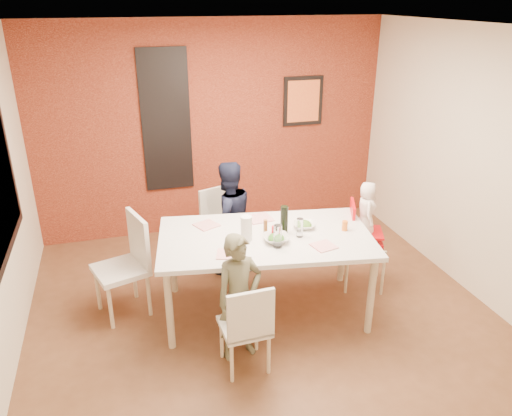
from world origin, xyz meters
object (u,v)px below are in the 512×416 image
object	(u,v)px
chair_near	(247,325)
chair_left	(128,260)
dining_table	(266,243)
child_near	(239,298)
paper_towel_roll	(246,228)
high_chair	(361,237)
toddler	(366,211)
child_far	(228,219)
chair_far	(221,223)
wine_bottle	(284,220)

from	to	relation	value
chair_near	chair_left	bearing A→B (deg)	-56.28
dining_table	child_near	size ratio (longest dim) A/B	1.86
paper_towel_roll	high_chair	bearing A→B (deg)	9.42
dining_table	high_chair	size ratio (longest dim) A/B	2.24
dining_table	chair_left	world-z (taller)	chair_left
child_near	toddler	xyz separation A→B (m)	(1.55, 0.74, 0.30)
chair_near	paper_towel_roll	size ratio (longest dim) A/B	3.53
dining_table	child_far	size ratio (longest dim) A/B	1.64
dining_table	paper_towel_roll	world-z (taller)	paper_towel_roll
chair_far	child_far	world-z (taller)	child_far
chair_near	dining_table	bearing A→B (deg)	-119.06
child_far	toddler	bearing A→B (deg)	137.58
child_far	toddler	xyz separation A→B (m)	(1.31, -0.70, 0.23)
dining_table	wine_bottle	bearing A→B (deg)	1.77
chair_left	high_chair	size ratio (longest dim) A/B	1.05
chair_far	chair_left	size ratio (longest dim) A/B	0.90
dining_table	chair_left	bearing A→B (deg)	163.00
toddler	paper_towel_roll	size ratio (longest dim) A/B	2.64
high_chair	child_near	size ratio (longest dim) A/B	0.83
chair_near	high_chair	size ratio (longest dim) A/B	0.87
child_near	paper_towel_roll	xyz separation A→B (m)	(0.21, 0.54, 0.37)
dining_table	high_chair	distance (m)	1.15
paper_towel_roll	wine_bottle	bearing A→B (deg)	5.70
wine_bottle	paper_towel_roll	xyz separation A→B (m)	(-0.38, -0.04, -0.02)
child_far	toddler	size ratio (longest dim) A/B	2.09
child_near	child_far	xyz separation A→B (m)	(0.24, 1.43, 0.08)
dining_table	toddler	world-z (taller)	toddler
high_chair	paper_towel_roll	world-z (taller)	paper_towel_roll
toddler	wine_bottle	distance (m)	0.98
child_near	chair_left	bearing A→B (deg)	118.21
wine_bottle	paper_towel_roll	bearing A→B (deg)	-174.30
chair_left	toddler	xyz separation A→B (m)	(2.42, -0.22, 0.32)
chair_left	child_far	bearing A→B (deg)	95.81
paper_towel_roll	chair_far	bearing A→B (deg)	89.96
child_far	high_chair	bearing A→B (deg)	137.75
toddler	wine_bottle	xyz separation A→B (m)	(-0.96, -0.16, 0.09)
dining_table	wine_bottle	size ratio (longest dim) A/B	7.79
dining_table	toddler	xyz separation A→B (m)	(1.14, 0.17, 0.12)
dining_table	child_far	bearing A→B (deg)	101.04
chair_far	high_chair	distance (m)	1.61
chair_far	toddler	distance (m)	1.67
child_near	child_far	distance (m)	1.46
chair_near	child_far	bearing A→B (deg)	-100.39
chair_left	wine_bottle	bearing A→B (deg)	57.76
chair_far	chair_left	xyz separation A→B (m)	(-1.08, -0.71, 0.06)
child_far	wine_bottle	xyz separation A→B (m)	(0.35, -0.86, 0.32)
chair_far	paper_towel_roll	world-z (taller)	paper_towel_roll
chair_far	wine_bottle	distance (m)	1.25
high_chair	paper_towel_roll	bearing A→B (deg)	121.00
chair_near	child_near	distance (m)	0.26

